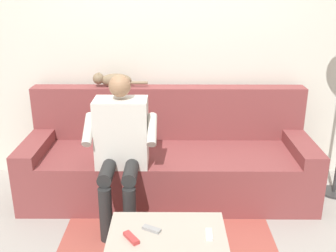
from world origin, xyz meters
TOP-DOWN VIEW (x-y plane):
  - ground_plane at (0.00, 0.60)m, footprint 8.00×8.00m
  - back_wall at (0.00, -0.62)m, footprint 5.55×0.06m
  - couch at (0.00, -0.15)m, footprint 2.56×0.85m
  - person_solo_seated at (0.37, 0.27)m, footprint 0.57×0.60m
  - cat_on_backrest at (0.52, -0.43)m, footprint 0.51×0.11m
  - remote_gray at (0.10, 1.05)m, footprint 0.13×0.09m
  - remote_white at (-0.26, 1.10)m, footprint 0.05×0.11m
  - remote_red at (0.22, 1.15)m, footprint 0.11×0.13m

SIDE VIEW (x-z plane):
  - ground_plane at x=0.00m, z-range 0.00..0.00m
  - couch at x=0.00m, z-range -0.15..0.79m
  - remote_white at x=-0.26m, z-range 0.38..0.40m
  - remote_gray at x=0.10m, z-range 0.38..0.40m
  - remote_red at x=0.22m, z-range 0.38..0.41m
  - person_solo_seated at x=0.37m, z-range 0.08..1.27m
  - cat_on_backrest at x=0.52m, z-range 0.94..1.08m
  - back_wall at x=0.00m, z-range 0.00..2.54m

